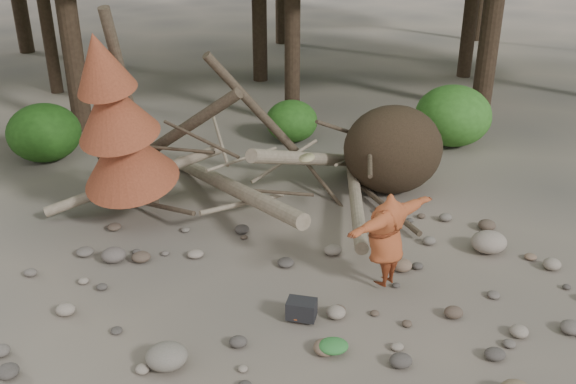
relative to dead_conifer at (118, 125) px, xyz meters
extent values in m
plane|color=#514C44|center=(3.12, -3.37, -2.11)|extent=(120.00, 120.00, 0.00)
ellipsoid|color=#332619|center=(5.72, 0.93, -1.12)|extent=(2.20, 1.87, 1.98)
cylinder|color=gray|center=(2.12, 0.33, -1.56)|extent=(2.61, 5.11, 1.08)
cylinder|color=gray|center=(3.92, 0.83, -1.21)|extent=(3.18, 3.71, 1.90)
cylinder|color=brown|center=(0.92, 1.23, -0.71)|extent=(3.08, 1.91, 2.49)
cylinder|color=gray|center=(4.72, 0.13, -1.76)|extent=(1.13, 4.98, 0.43)
cylinder|color=brown|center=(2.82, 1.43, -0.31)|extent=(2.39, 1.03, 2.89)
cylinder|color=gray|center=(0.12, 0.63, -1.41)|extent=(3.71, 0.86, 1.20)
cylinder|color=#4C3F30|center=(0.62, 0.13, -1.81)|extent=(1.52, 1.70, 0.49)
cylinder|color=gray|center=(3.32, 1.03, -1.31)|extent=(1.57, 0.85, 0.69)
cylinder|color=#4C3F30|center=(4.92, 1.53, -0.91)|extent=(1.92, 1.25, 1.10)
cylinder|color=gray|center=(1.92, 0.83, -0.61)|extent=(0.37, 1.42, 0.85)
cylinder|color=#4C3F30|center=(5.32, -0.17, -1.96)|extent=(0.79, 2.54, 0.12)
cylinder|color=gray|center=(2.32, -0.27, -1.66)|extent=(1.78, 1.11, 0.29)
cylinder|color=#4C3F30|center=(0.22, 0.43, 0.09)|extent=(0.67, 1.13, 4.35)
cone|color=brown|center=(0.06, 0.12, -0.61)|extent=(2.06, 2.13, 1.86)
cone|color=brown|center=(-0.05, -0.09, 0.39)|extent=(1.71, 1.78, 1.65)
cone|color=brown|center=(-0.14, -0.28, 1.29)|extent=(1.23, 1.30, 1.41)
ellipsoid|color=#225215|center=(-2.38, 3.83, -1.39)|extent=(1.80, 1.80, 1.44)
ellipsoid|color=#2D681E|center=(3.92, 4.43, -1.55)|extent=(1.40, 1.40, 1.12)
ellipsoid|color=#397B26|center=(8.12, 3.63, -1.31)|extent=(2.00, 2.00, 1.60)
imported|color=#9D4623|center=(4.54, -2.90, -1.19)|extent=(2.01, 1.66, 1.68)
cylinder|color=#9A8D61|center=(3.28, -2.34, 0.10)|extent=(0.34, 0.35, 0.11)
cube|color=black|center=(3.02, -3.68, -1.96)|extent=(0.53, 0.44, 0.30)
ellipsoid|color=#2D7130|center=(3.36, -4.53, -2.03)|extent=(0.45, 0.38, 0.17)
ellipsoid|color=#AA471D|center=(2.96, -3.69, -2.06)|extent=(0.29, 0.24, 0.11)
ellipsoid|color=slate|center=(0.97, -4.52, -1.93)|extent=(0.60, 0.54, 0.36)
ellipsoid|color=gray|center=(6.80, -1.98, -1.91)|extent=(0.67, 0.60, 0.40)
ellipsoid|color=#5E554F|center=(-0.13, -1.48, -1.98)|extent=(0.44, 0.40, 0.27)
camera|label=1|loc=(1.77, -11.91, 3.98)|focal=40.00mm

